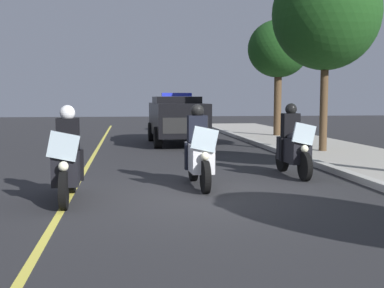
% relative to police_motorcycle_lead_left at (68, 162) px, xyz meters
% --- Properties ---
extents(ground_plane, '(80.00, 80.00, 0.00)m').
position_rel_police_motorcycle_lead_left_xyz_m(ground_plane, '(-0.06, 2.39, -0.70)').
color(ground_plane, '#28282B').
extents(lane_stripe_center, '(48.00, 0.12, 0.01)m').
position_rel_police_motorcycle_lead_left_xyz_m(lane_stripe_center, '(-0.06, -0.02, -0.70)').
color(lane_stripe_center, '#E0D14C').
rests_on(lane_stripe_center, ground).
extents(police_motorcycle_lead_left, '(2.14, 0.57, 1.72)m').
position_rel_police_motorcycle_lead_left_xyz_m(police_motorcycle_lead_left, '(0.00, 0.00, 0.00)').
color(police_motorcycle_lead_left, black).
rests_on(police_motorcycle_lead_left, ground).
extents(police_motorcycle_lead_right, '(2.14, 0.57, 1.72)m').
position_rel_police_motorcycle_lead_left_xyz_m(police_motorcycle_lead_right, '(-1.07, 2.54, 0.00)').
color(police_motorcycle_lead_right, black).
rests_on(police_motorcycle_lead_right, ground).
extents(police_motorcycle_trailing, '(2.14, 0.57, 1.72)m').
position_rel_police_motorcycle_lead_left_xyz_m(police_motorcycle_trailing, '(-2.18, 4.97, 0.00)').
color(police_motorcycle_trailing, black).
rests_on(police_motorcycle_trailing, ground).
extents(police_suv, '(4.95, 2.17, 2.05)m').
position_rel_police_motorcycle_lead_left_xyz_m(police_suv, '(-10.54, 3.04, 0.37)').
color(police_suv, black).
rests_on(police_suv, ground).
extents(tree_far_back, '(3.48, 3.48, 6.30)m').
position_rel_police_motorcycle_lead_left_xyz_m(tree_far_back, '(-6.52, 7.51, 3.86)').
color(tree_far_back, '#4C3823').
rests_on(tree_far_back, sidewalk_strip).
extents(tree_behind_suv, '(2.84, 2.84, 5.35)m').
position_rel_police_motorcycle_lead_left_xyz_m(tree_behind_suv, '(-13.25, 8.05, 3.38)').
color(tree_behind_suv, '#4C3823').
rests_on(tree_behind_suv, sidewalk_strip).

